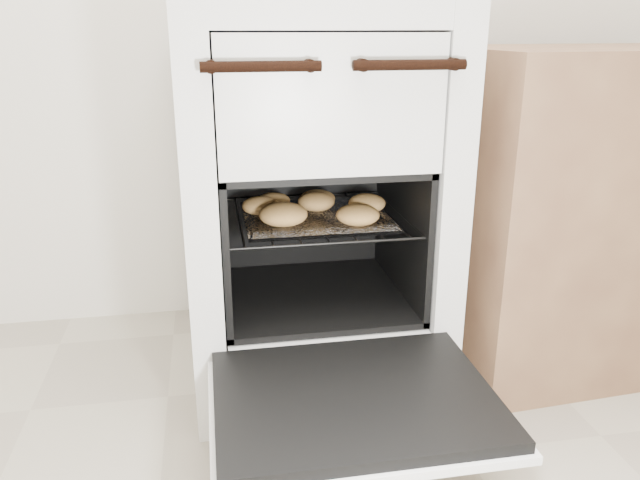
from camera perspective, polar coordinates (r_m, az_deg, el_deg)
The scene contains 6 objects.
stove at distance 1.63m, azimuth -0.96°, elevation 3.44°, with size 0.62×0.69×0.96m.
oven_door at distance 1.26m, azimuth 3.14°, elevation -14.50°, with size 0.56×0.44×0.04m.
oven_rack at distance 1.57m, azimuth -0.54°, elevation 2.13°, with size 0.45×0.44×0.01m.
foil_sheet at distance 1.54m, azimuth -0.41°, elevation 2.14°, with size 0.35×0.31×0.01m, color white.
baked_rolls at distance 1.53m, azimuth -0.77°, elevation 3.07°, with size 0.38×0.30×0.05m.
counter at distance 1.90m, azimuth 23.56°, elevation 2.87°, with size 0.85×0.57×0.85m, color brown.
Camera 1 is at (-0.20, -0.39, 0.90)m, focal length 35.00 mm.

